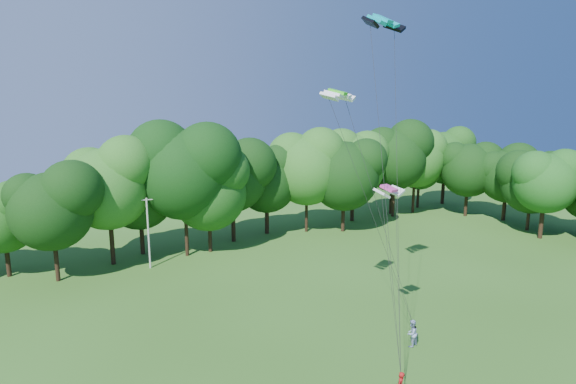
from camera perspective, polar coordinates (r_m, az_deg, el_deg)
utility_pole at (r=46.37m, az=-17.31°, el=-4.89°), size 1.42×0.28×7.12m
kite_flyer_right at (r=32.34m, az=15.45°, el=-16.89°), size 1.01×0.85×1.85m
kite_teal at (r=31.65m, az=11.96°, el=20.74°), size 3.22×1.73×0.77m
kite_green at (r=29.37m, az=6.34°, el=12.53°), size 2.93×2.16×0.45m
kite_pink at (r=29.12m, az=12.70°, el=0.47°), size 2.15×1.22×0.38m
tree_back_center at (r=48.16m, az=-13.10°, el=2.90°), size 10.43×10.43×15.17m
tree_back_east at (r=68.60m, az=13.11°, el=3.73°), size 8.67×8.67×12.62m
tree_flank_east at (r=62.06m, az=29.92°, el=1.31°), size 7.94×7.94×11.55m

